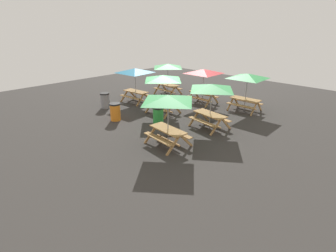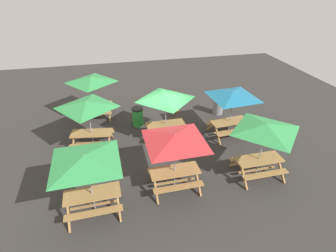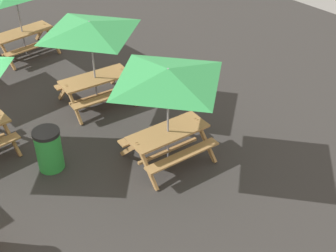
{
  "view_description": "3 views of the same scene",
  "coord_description": "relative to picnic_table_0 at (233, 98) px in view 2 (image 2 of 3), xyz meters",
  "views": [
    {
      "loc": [
        -10.44,
        10.9,
        5.11
      ],
      "look_at": [
        -3.04,
        3.26,
        0.9
      ],
      "focal_mm": 28.0,
      "sensor_mm": 36.0,
      "label": 1
    },
    {
      "loc": [
        -2.01,
        -10.15,
        6.91
      ],
      "look_at": [
        0.26,
        -0.15,
        0.9
      ],
      "focal_mm": 28.0,
      "sensor_mm": 36.0,
      "label": 2
    },
    {
      "loc": [
        2.3,
        9.43,
        6.76
      ],
      "look_at": [
        -3.04,
        3.26,
        0.9
      ],
      "focal_mm": 50.0,
      "sensor_mm": 36.0,
      "label": 3
    }
  ],
  "objects": [
    {
      "name": "picnic_table_0",
      "position": [
        0.0,
        0.0,
        0.0
      ],
      "size": [
        2.82,
        2.82,
        2.34
      ],
      "rotation": [
        0.0,
        0.0,
        0.08
      ],
      "color": "#A87A44",
      "rests_on": "ground"
    },
    {
      "name": "picnic_table_1",
      "position": [
        -6.44,
        0.38,
        0.0
      ],
      "size": [
        2.27,
        2.27,
        2.34
      ],
      "rotation": [
        0.0,
        0.0,
        -0.14
      ],
      "color": "#A87A44",
      "rests_on": "ground"
    },
    {
      "name": "picnic_table_2",
      "position": [
        -6.33,
        3.37,
        0.0
      ],
      "size": [
        2.2,
        2.2,
        2.34
      ],
      "rotation": [
        0.0,
        0.0,
        -0.11
      ],
      "color": "#A87A44",
      "rests_on": "ground"
    },
    {
      "name": "ground_plane",
      "position": [
        -3.3,
        0.11,
        -1.99
      ],
      "size": [
        26.48,
        26.48,
        0.0
      ],
      "primitive_type": "plane",
      "color": "#33302D",
      "rests_on": "ground"
    },
    {
      "name": "picnic_table_4",
      "position": [
        -6.33,
        -3.46,
        0.0
      ],
      "size": [
        2.83,
        2.83,
        2.34
      ],
      "rotation": [
        0.0,
        0.0,
        0.04
      ],
      "color": "#A87A44",
      "rests_on": "ground"
    },
    {
      "name": "trash_bin_gray",
      "position": [
        0.36,
        2.24,
        -1.49
      ],
      "size": [
        0.59,
        0.59,
        0.98
      ],
      "color": "gray",
      "rests_on": "ground"
    },
    {
      "name": "trash_bin_orange",
      "position": [
        -2.0,
        3.13,
        -1.49
      ],
      "size": [
        0.59,
        0.59,
        0.98
      ],
      "color": "orange",
      "rests_on": "ground"
    },
    {
      "name": "picnic_table_6",
      "position": [
        -3.45,
        -2.95,
        0.0
      ],
      "size": [
        2.83,
        2.83,
        2.34
      ],
      "rotation": [
        0.0,
        0.0,
        0.02
      ],
      "color": "#A87A44",
      "rests_on": "ground"
    },
    {
      "name": "picnic_table_5",
      "position": [
        -3.05,
        0.42,
        0.0
      ],
      "size": [
        2.03,
        2.03,
        2.34
      ],
      "rotation": [
        0.0,
        0.0,
        0.02
      ],
      "color": "#A87A44",
      "rests_on": "ground"
    },
    {
      "name": "trash_bin_green",
      "position": [
        -4.2,
        1.92,
        -1.49
      ],
      "size": [
        0.59,
        0.59,
        0.98
      ],
      "color": "green",
      "rests_on": "ground"
    },
    {
      "name": "picnic_table_3",
      "position": [
        -0.13,
        -3.01,
        0.0
      ],
      "size": [
        2.02,
        2.02,
        2.34
      ],
      "rotation": [
        0.0,
        0.0,
        0.01
      ],
      "color": "#A87A44",
      "rests_on": "ground"
    }
  ]
}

